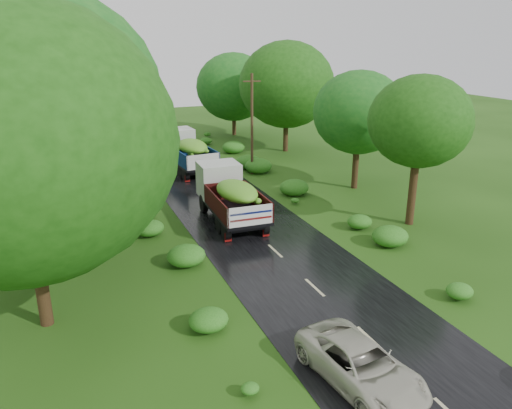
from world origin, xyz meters
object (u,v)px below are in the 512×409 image
car (361,364)px  utility_pole (252,124)px  truck_near (229,193)px  truck_far (186,150)px

car → utility_pole: utility_pole is taller
truck_near → truck_far: truck_far is taller
truck_near → car: bearing=-91.7°
truck_far → utility_pole: utility_pole is taller
truck_far → car: bearing=-97.5°
truck_near → car: 14.79m
truck_near → utility_pole: (4.87, 8.73, 2.20)m
truck_far → car: size_ratio=1.57×
truck_near → utility_pole: size_ratio=0.93×
truck_far → utility_pole: (4.32, -2.80, 2.15)m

